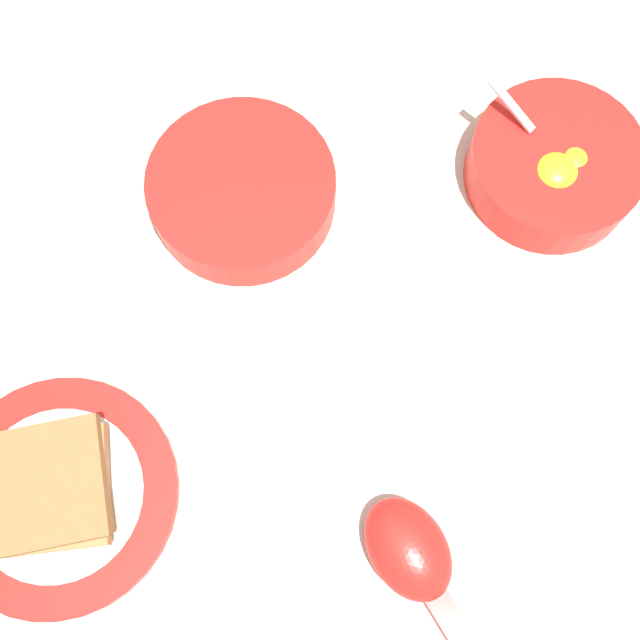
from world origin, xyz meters
The scene contains 6 objects.
ground_plane centered at (0.00, 0.00, 0.00)m, with size 3.00×3.00×0.00m, color beige.
egg_bowl centered at (0.14, 0.15, 0.02)m, with size 0.15×0.15×0.07m.
toast_plate centered at (-0.16, -0.22, 0.01)m, with size 0.18×0.18×0.01m.
toast_sandwich centered at (-0.16, -0.22, 0.03)m, with size 0.12×0.12×0.04m.
soup_spoon centered at (0.11, -0.19, 0.02)m, with size 0.15×0.14×0.04m.
congee_bowl centered at (-0.10, 0.05, 0.02)m, with size 0.16×0.16×0.04m.
Camera 1 is at (0.04, -0.21, 0.59)m, focal length 42.00 mm.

